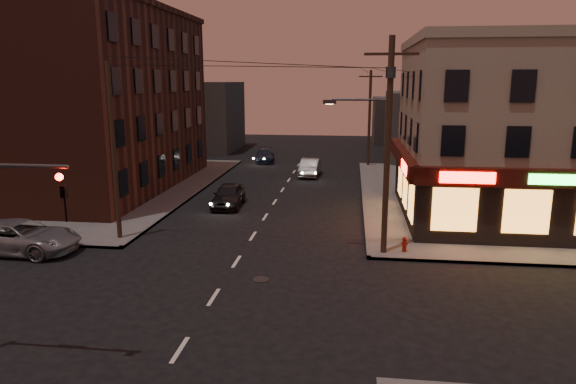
% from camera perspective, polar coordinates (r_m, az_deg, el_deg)
% --- Properties ---
extents(ground, '(120.00, 120.00, 0.00)m').
position_cam_1_polar(ground, '(20.45, -8.26, -11.50)').
color(ground, black).
rests_on(ground, ground).
extents(sidewalk_ne, '(24.00, 28.00, 0.15)m').
position_cam_1_polar(sidewalk_ne, '(40.02, 25.64, -0.65)').
color(sidewalk_ne, '#514F4C').
rests_on(sidewalk_ne, ground).
extents(sidewalk_nw, '(24.00, 28.00, 0.15)m').
position_cam_1_polar(sidewalk_nw, '(44.40, -24.50, 0.64)').
color(sidewalk_nw, '#514F4C').
rests_on(sidewalk_nw, ground).
extents(pizza_building, '(15.85, 12.85, 10.50)m').
position_cam_1_polar(pizza_building, '(33.37, 26.07, 6.15)').
color(pizza_building, gray).
rests_on(pizza_building, sidewalk_ne).
extents(brick_apartment, '(12.00, 20.00, 13.00)m').
position_cam_1_polar(brick_apartment, '(41.93, -21.17, 9.37)').
color(brick_apartment, '#4A2118').
rests_on(brick_apartment, sidewalk_nw).
extents(bg_building_ne_a, '(10.00, 12.00, 7.00)m').
position_cam_1_polar(bg_building_ne_a, '(56.91, 16.12, 7.09)').
color(bg_building_ne_a, '#3F3D3A').
rests_on(bg_building_ne_a, ground).
extents(bg_building_nw, '(9.00, 10.00, 8.00)m').
position_cam_1_polar(bg_building_nw, '(62.83, -9.84, 8.30)').
color(bg_building_nw, '#3F3D3A').
rests_on(bg_building_nw, ground).
extents(bg_building_ne_b, '(8.00, 8.00, 6.00)m').
position_cam_1_polar(bg_building_ne_b, '(70.54, 12.74, 7.79)').
color(bg_building_ne_b, '#3F3D3A').
rests_on(bg_building_ne_b, ground).
extents(utility_pole_main, '(4.20, 0.44, 10.00)m').
position_cam_1_polar(utility_pole_main, '(23.99, 10.79, 6.23)').
color(utility_pole_main, '#382619').
rests_on(utility_pole_main, sidewalk_ne).
extents(utility_pole_far, '(0.26, 0.26, 9.00)m').
position_cam_1_polar(utility_pole_far, '(50.17, 9.04, 8.10)').
color(utility_pole_far, '#382619').
rests_on(utility_pole_far, sidewalk_ne).
extents(utility_pole_west, '(0.24, 0.24, 9.00)m').
position_cam_1_polar(utility_pole_west, '(27.50, -18.79, 4.22)').
color(utility_pole_west, '#382619').
rests_on(utility_pole_west, sidewalk_nw).
extents(suv_cross, '(5.76, 2.80, 1.58)m').
position_cam_1_polar(suv_cross, '(28.10, -27.60, -4.45)').
color(suv_cross, gray).
rests_on(suv_cross, ground).
extents(sedan_near, '(1.96, 4.51, 1.51)m').
position_cam_1_polar(sedan_near, '(34.22, -6.63, -0.35)').
color(sedan_near, black).
rests_on(sedan_near, ground).
extents(sedan_mid, '(1.75, 4.54, 1.47)m').
position_cam_1_polar(sedan_mid, '(44.97, 2.45, 2.74)').
color(sedan_mid, '#625F5C').
rests_on(sedan_mid, ground).
extents(sedan_far, '(2.35, 4.66, 1.30)m').
position_cam_1_polar(sedan_far, '(52.82, -2.58, 4.08)').
color(sedan_far, '#1A2335').
rests_on(sedan_far, ground).
extents(fire_hydrant, '(0.32, 0.32, 0.74)m').
position_cam_1_polar(fire_hydrant, '(25.35, 12.82, -5.59)').
color(fire_hydrant, maroon).
rests_on(fire_hydrant, sidewalk_ne).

